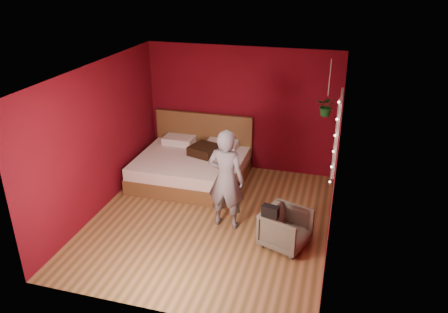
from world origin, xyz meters
TOP-DOWN VIEW (x-y plane):
  - floor at (0.00, 0.00)m, footprint 4.50×4.50m
  - room_walls at (0.00, 0.00)m, footprint 4.04×4.54m
  - window at (1.97, 0.90)m, footprint 0.05×0.97m
  - fairy_lights at (1.94, 0.38)m, footprint 0.04×0.04m
  - bed at (-0.81, 1.39)m, footprint 2.13×1.81m
  - person at (0.31, -0.08)m, footprint 0.67×0.47m
  - armchair at (1.36, -0.39)m, footprint 0.86×0.85m
  - handbag at (1.14, -0.60)m, footprint 0.27×0.18m
  - throw_pillow at (-0.58, 1.51)m, footprint 0.64×0.64m
  - hanging_plant at (1.74, 1.46)m, footprint 0.39×0.35m

SIDE VIEW (x-z plane):
  - floor at x=0.00m, z-range 0.00..0.00m
  - bed at x=-0.81m, z-range -0.28..0.89m
  - armchair at x=1.36m, z-range 0.00..0.62m
  - throw_pillow at x=-0.58m, z-range 0.53..0.72m
  - handbag at x=1.14m, z-range 0.62..0.80m
  - person at x=0.31m, z-range 0.00..1.73m
  - fairy_lights at x=1.94m, z-range 0.77..2.22m
  - window at x=1.97m, z-range 0.87..2.14m
  - room_walls at x=0.00m, z-range 0.37..2.99m
  - hanging_plant at x=1.74m, z-range 1.25..2.28m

